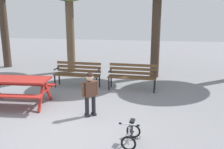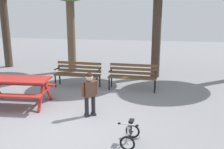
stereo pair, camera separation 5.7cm
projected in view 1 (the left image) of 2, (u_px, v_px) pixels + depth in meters
ground at (66, 130)px, 5.63m from camera, size 36.00×36.00×0.00m
picnic_table at (17, 85)px, 6.99m from camera, size 1.88×1.45×0.79m
park_bench_far_left at (78, 72)px, 8.74m from camera, size 1.62×0.54×0.85m
park_bench_left at (132, 75)px, 8.43m from camera, size 1.62×0.52×0.85m
child_standing at (90, 90)px, 6.23m from camera, size 0.36×0.29×1.13m
kids_bicycle at (131, 135)px, 4.99m from camera, size 0.41×0.59×0.54m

